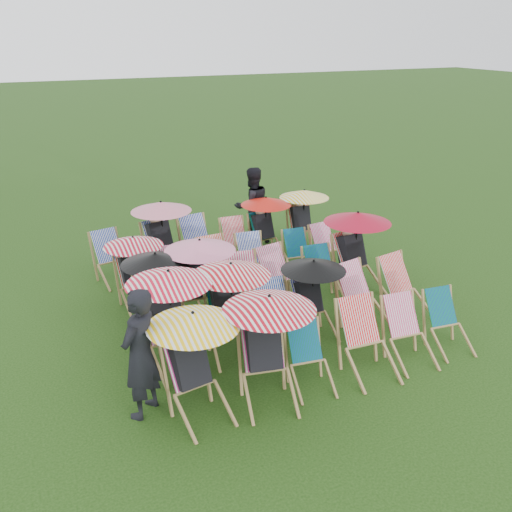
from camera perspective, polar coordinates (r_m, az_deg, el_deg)
name	(u,v)px	position (r m, az deg, el deg)	size (l,w,h in m)	color
ground	(266,311)	(9.91, 1.05, -5.53)	(100.00, 100.00, 0.00)	black
deckchair_0	(196,364)	(7.14, -6.05, -10.71)	(1.16, 1.25, 1.37)	#987947
deckchair_1	(268,348)	(7.37, 1.16, -9.17)	(1.21, 1.29, 1.43)	#987947
deckchair_2	(310,359)	(7.81, 5.43, -10.25)	(0.65, 0.83, 0.84)	#987947
deckchair_3	(368,341)	(8.16, 11.17, -8.34)	(0.71, 0.96, 1.01)	#987947
deckchair_4	(410,333)	(8.61, 15.14, -7.41)	(0.66, 0.88, 0.91)	#987947
deckchair_5	(449,323)	(9.12, 18.73, -6.34)	(0.63, 0.83, 0.86)	#987947
deckchair_6	(171,319)	(8.11, -8.51, -6.27)	(1.22, 1.30, 1.45)	#987947
deckchair_7	(230,308)	(8.41, -2.58, -5.21)	(1.17, 1.24, 1.39)	#987947
deckchair_8	(279,316)	(8.73, 2.28, -6.06)	(0.66, 0.90, 0.95)	#987947
deckchair_9	(313,297)	(8.99, 5.75, -4.10)	(1.02, 1.07, 1.21)	#987947
deckchair_10	(365,299)	(9.34, 10.82, -4.26)	(0.85, 1.05, 1.02)	#987947
deckchair_11	(407,289)	(9.88, 14.86, -3.19)	(0.82, 1.02, 0.99)	#987947
deckchair_12	(157,292)	(9.14, -9.92, -3.56)	(1.09, 1.14, 1.29)	#987947
deckchair_13	(200,280)	(9.36, -5.63, -2.40)	(1.17, 1.22, 1.38)	#987947
deckchair_14	(245,289)	(9.53, -1.16, -3.31)	(0.82, 1.03, 1.01)	#987947
deckchair_15	(283,279)	(9.92, 2.67, -2.31)	(0.84, 1.04, 1.00)	#987947
deckchair_16	(325,276)	(10.20, 6.87, -2.00)	(0.65, 0.88, 0.92)	#987947
deckchair_17	(358,250)	(10.61, 10.14, 0.57)	(1.23, 1.33, 1.46)	#987947
deckchair_18	(135,270)	(10.11, -12.02, -1.42)	(1.03, 1.10, 1.22)	#987947
deckchair_19	(178,275)	(10.27, -7.78, -1.93)	(0.65, 0.86, 0.90)	#987947
deckchair_20	(218,266)	(10.54, -3.78, -1.00)	(0.66, 0.90, 0.94)	#987947
deckchair_21	(254,261)	(10.82, -0.21, -0.46)	(0.67, 0.88, 0.90)	#987947
deckchair_22	(300,254)	(11.24, 4.40, 0.19)	(0.63, 0.82, 0.84)	#987947
deckchair_23	(329,249)	(11.52, 7.36, 0.73)	(0.67, 0.87, 0.88)	#987947
deckchair_24	(113,258)	(11.22, -14.12, -0.21)	(0.78, 0.97, 0.94)	#987947
deckchair_25	(163,236)	(11.38, -9.26, 1.98)	(1.19, 1.29, 1.41)	#987947
deckchair_26	(201,244)	(11.50, -5.53, 1.15)	(0.80, 1.02, 1.02)	#987947
deckchair_27	(237,242)	(11.80, -1.88, 1.42)	(0.62, 0.84, 0.88)	#987947
deckchair_28	(266,226)	(12.08, 1.05, 3.05)	(1.06, 1.13, 1.26)	#987947
deckchair_29	(303,218)	(12.56, 4.76, 3.79)	(1.08, 1.15, 1.28)	#987947
person_left	(140,354)	(7.19, -11.52, -9.55)	(0.63, 0.41, 1.72)	black
person_rear	(252,206)	(12.72, -0.40, 5.02)	(0.85, 0.66, 1.75)	black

